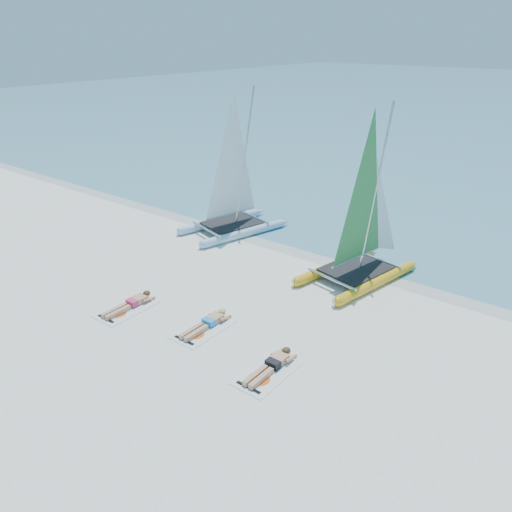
{
  "coord_description": "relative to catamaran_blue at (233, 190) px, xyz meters",
  "views": [
    {
      "loc": [
        8.63,
        -9.49,
        7.64
      ],
      "look_at": [
        0.35,
        1.2,
        1.57
      ],
      "focal_mm": 35.0,
      "sensor_mm": 36.0,
      "label": 1
    }
  ],
  "objects": [
    {
      "name": "catamaran_yellow",
      "position": [
        6.24,
        -0.46,
        0.09
      ],
      "size": [
        2.88,
        4.79,
        5.94
      ],
      "rotation": [
        0.0,
        0.0,
        -0.19
      ],
      "color": "yellow",
      "rests_on": "ground"
    },
    {
      "name": "sunbather_b",
      "position": [
        4.27,
        -6.21,
        -1.66
      ],
      "size": [
        0.37,
        1.73,
        0.26
      ],
      "color": "tan",
      "rests_on": "towel_b"
    },
    {
      "name": "ground",
      "position": [
        4.15,
        -5.47,
        -1.78
      ],
      "size": [
        140.0,
        140.0,
        0.0
      ],
      "primitive_type": "plane",
      "color": "white",
      "rests_on": "ground"
    },
    {
      "name": "sunbather_a",
      "position": [
        1.67,
        -6.82,
        -1.66
      ],
      "size": [
        0.37,
        1.73,
        0.26
      ],
      "color": "tan",
      "rests_on": "towel_a"
    },
    {
      "name": "sunbather_c",
      "position": [
        6.87,
        -6.69,
        -1.66
      ],
      "size": [
        0.37,
        1.73,
        0.26
      ],
      "color": "tan",
      "rests_on": "towel_c"
    },
    {
      "name": "towel_c",
      "position": [
        6.87,
        -6.88,
        -1.77
      ],
      "size": [
        1.0,
        1.85,
        0.02
      ],
      "primitive_type": "cube",
      "color": "white",
      "rests_on": "ground"
    },
    {
      "name": "catamaran_blue",
      "position": [
        0.0,
        0.0,
        0.0
      ],
      "size": [
        3.16,
        4.77,
        5.97
      ],
      "rotation": [
        0.0,
        0.0,
        -0.27
      ],
      "color": "silver",
      "rests_on": "ground"
    },
    {
      "name": "towel_a",
      "position": [
        1.67,
        -7.02,
        -1.77
      ],
      "size": [
        1.0,
        1.85,
        0.02
      ],
      "primitive_type": "cube",
      "color": "white",
      "rests_on": "ground"
    },
    {
      "name": "towel_b",
      "position": [
        4.27,
        -6.41,
        -1.77
      ],
      "size": [
        1.0,
        1.85,
        0.02
      ],
      "primitive_type": "cube",
      "color": "white",
      "rests_on": "ground"
    },
    {
      "name": "wet_sand_strip",
      "position": [
        4.15,
        0.03,
        -1.78
      ],
      "size": [
        140.0,
        1.4,
        0.01
      ],
      "primitive_type": "cube",
      "color": "beige",
      "rests_on": "ground"
    }
  ]
}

